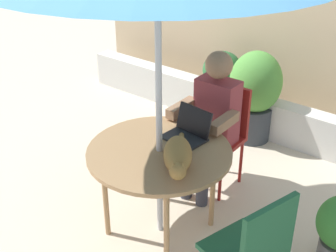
{
  "coord_description": "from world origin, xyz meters",
  "views": [
    {
      "loc": [
        1.74,
        -2.16,
        2.44
      ],
      "look_at": [
        0.0,
        0.1,
        0.87
      ],
      "focal_mm": 49.42,
      "sensor_mm": 36.0,
      "label": 1
    }
  ],
  "objects_px": {
    "chair_occupied": "(221,128)",
    "laptop": "(189,129)",
    "person_seated": "(212,117)",
    "chair_empty": "(253,248)",
    "cat": "(178,157)",
    "potted_plant_by_chair": "(222,79)",
    "potted_plant_corner": "(255,92)",
    "patio_table": "(159,157)"
  },
  "relations": [
    {
      "from": "patio_table",
      "to": "cat",
      "type": "distance_m",
      "value": 0.29
    },
    {
      "from": "chair_empty",
      "to": "potted_plant_by_chair",
      "type": "distance_m",
      "value": 2.74
    },
    {
      "from": "chair_empty",
      "to": "potted_plant_corner",
      "type": "distance_m",
      "value": 2.22
    },
    {
      "from": "chair_empty",
      "to": "cat",
      "type": "height_order",
      "value": "chair_empty"
    },
    {
      "from": "laptop",
      "to": "potted_plant_by_chair",
      "type": "bearing_deg",
      "value": 113.73
    },
    {
      "from": "person_seated",
      "to": "laptop",
      "type": "bearing_deg",
      "value": -82.12
    },
    {
      "from": "potted_plant_corner",
      "to": "chair_occupied",
      "type": "bearing_deg",
      "value": -80.9
    },
    {
      "from": "laptop",
      "to": "potted_plant_by_chair",
      "type": "xyz_separation_m",
      "value": [
        -0.74,
        1.68,
        -0.35
      ]
    },
    {
      "from": "chair_occupied",
      "to": "person_seated",
      "type": "distance_m",
      "value": 0.23
    },
    {
      "from": "chair_occupied",
      "to": "laptop",
      "type": "distance_m",
      "value": 0.62
    },
    {
      "from": "chair_occupied",
      "to": "cat",
      "type": "distance_m",
      "value": 1.0
    },
    {
      "from": "person_seated",
      "to": "chair_occupied",
      "type": "bearing_deg",
      "value": 90.0
    },
    {
      "from": "potted_plant_by_chair",
      "to": "cat",
      "type": "bearing_deg",
      "value": -66.02
    },
    {
      "from": "chair_empty",
      "to": "laptop",
      "type": "height_order",
      "value": "laptop"
    },
    {
      "from": "potted_plant_by_chair",
      "to": "potted_plant_corner",
      "type": "bearing_deg",
      "value": -26.12
    },
    {
      "from": "laptop",
      "to": "person_seated",
      "type": "bearing_deg",
      "value": 97.88
    },
    {
      "from": "person_seated",
      "to": "chair_empty",
      "type": "bearing_deg",
      "value": -46.25
    },
    {
      "from": "patio_table",
      "to": "person_seated",
      "type": "relative_size",
      "value": 0.83
    },
    {
      "from": "patio_table",
      "to": "person_seated",
      "type": "bearing_deg",
      "value": 90.0
    },
    {
      "from": "chair_empty",
      "to": "person_seated",
      "type": "distance_m",
      "value": 1.33
    },
    {
      "from": "patio_table",
      "to": "laptop",
      "type": "distance_m",
      "value": 0.31
    },
    {
      "from": "cat",
      "to": "potted_plant_by_chair",
      "type": "relative_size",
      "value": 0.76
    },
    {
      "from": "chair_empty",
      "to": "cat",
      "type": "distance_m",
      "value": 0.75
    },
    {
      "from": "potted_plant_corner",
      "to": "chair_empty",
      "type": "bearing_deg",
      "value": -61.89
    },
    {
      "from": "person_seated",
      "to": "potted_plant_corner",
      "type": "bearing_deg",
      "value": 97.69
    },
    {
      "from": "cat",
      "to": "potted_plant_corner",
      "type": "xyz_separation_m",
      "value": [
        -0.37,
        1.78,
        -0.28
      ]
    },
    {
      "from": "chair_occupied",
      "to": "cat",
      "type": "xyz_separation_m",
      "value": [
        0.23,
        -0.94,
        0.27
      ]
    },
    {
      "from": "chair_occupied",
      "to": "laptop",
      "type": "bearing_deg",
      "value": -84.33
    },
    {
      "from": "person_seated",
      "to": "potted_plant_corner",
      "type": "distance_m",
      "value": 1.03
    },
    {
      "from": "laptop",
      "to": "potted_plant_corner",
      "type": "bearing_deg",
      "value": 97.75
    },
    {
      "from": "person_seated",
      "to": "potted_plant_by_chair",
      "type": "distance_m",
      "value": 1.47
    },
    {
      "from": "chair_occupied",
      "to": "potted_plant_corner",
      "type": "relative_size",
      "value": 0.96
    },
    {
      "from": "person_seated",
      "to": "cat",
      "type": "relative_size",
      "value": 2.2
    },
    {
      "from": "person_seated",
      "to": "laptop",
      "type": "relative_size",
      "value": 3.81
    },
    {
      "from": "cat",
      "to": "potted_plant_by_chair",
      "type": "height_order",
      "value": "cat"
    },
    {
      "from": "potted_plant_by_chair",
      "to": "laptop",
      "type": "bearing_deg",
      "value": -66.27
    },
    {
      "from": "cat",
      "to": "potted_plant_corner",
      "type": "distance_m",
      "value": 1.84
    },
    {
      "from": "chair_occupied",
      "to": "chair_empty",
      "type": "distance_m",
      "value": 1.43
    },
    {
      "from": "chair_empty",
      "to": "potted_plant_corner",
      "type": "height_order",
      "value": "potted_plant_corner"
    },
    {
      "from": "potted_plant_corner",
      "to": "patio_table",
      "type": "bearing_deg",
      "value": -85.4
    },
    {
      "from": "chair_occupied",
      "to": "potted_plant_by_chair",
      "type": "height_order",
      "value": "chair_occupied"
    },
    {
      "from": "chair_occupied",
      "to": "laptop",
      "type": "xyz_separation_m",
      "value": [
        0.06,
        -0.56,
        0.25
      ]
    }
  ]
}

